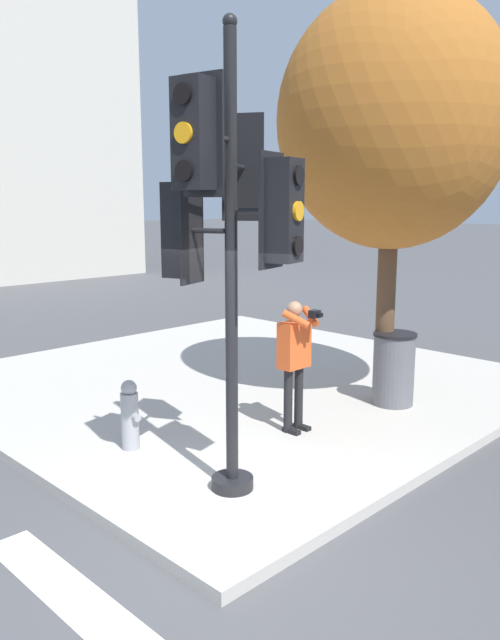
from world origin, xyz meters
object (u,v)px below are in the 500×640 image
traffic_signal_pole (227,215)px  fire_hydrant (130,415)px  trash_bin (394,369)px  person_photographer (295,354)px  street_tree (393,121)px

traffic_signal_pole → fire_hydrant: (-0.10, 1.55, -2.29)m
traffic_signal_pole → trash_bin: size_ratio=4.32×
trash_bin → fire_hydrant: bearing=160.6°
person_photographer → street_tree: street_tree is taller
traffic_signal_pole → trash_bin: (3.46, 0.30, -2.18)m
street_tree → fire_hydrant: size_ratio=6.83×
person_photographer → trash_bin: size_ratio=1.59×
traffic_signal_pole → street_tree: street_tree is taller
street_tree → trash_bin: (-0.04, -0.20, -3.36)m
person_photographer → street_tree: 3.42m
street_tree → fire_hydrant: bearing=163.6°
traffic_signal_pole → person_photographer: traffic_signal_pole is taller
street_tree → trash_bin: bearing=-101.3°
trash_bin → person_photographer: bearing=170.3°
fire_hydrant → person_photographer: bearing=-28.1°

